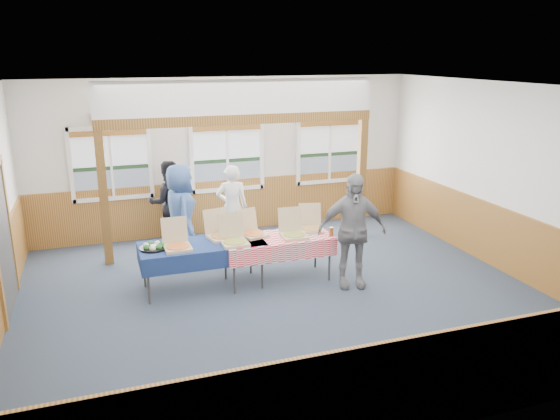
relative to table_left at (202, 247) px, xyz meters
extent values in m
plane|color=#26323F|center=(1.10, -0.69, -0.70)|extent=(8.00, 8.00, 0.00)
plane|color=white|center=(1.10, -0.69, 2.50)|extent=(8.00, 8.00, 0.00)
plane|color=silver|center=(1.10, 2.81, 0.90)|extent=(8.00, 0.00, 8.00)
plane|color=silver|center=(1.10, -4.19, 0.90)|extent=(8.00, 0.00, 8.00)
plane|color=silver|center=(5.10, -0.69, 0.90)|extent=(0.00, 8.00, 8.00)
cube|color=brown|center=(1.10, 2.78, -0.15)|extent=(7.98, 0.05, 1.10)
cube|color=brown|center=(1.10, -4.17, -0.15)|extent=(7.98, 0.05, 1.10)
cube|color=brown|center=(5.07, -0.69, -0.15)|extent=(0.05, 6.98, 1.10)
cube|color=#383838|center=(-2.86, 0.21, 0.35)|extent=(0.06, 1.30, 2.10)
cube|color=white|center=(-1.20, 2.75, 0.21)|extent=(1.52, 0.05, 0.08)
cube|color=white|center=(-1.20, 2.75, 1.59)|extent=(1.52, 0.05, 0.08)
cube|color=white|center=(-1.94, 2.75, 0.90)|extent=(0.08, 0.05, 1.46)
cube|color=white|center=(-0.46, 2.75, 0.90)|extent=(0.08, 0.05, 1.46)
cube|color=white|center=(-1.20, 2.75, 0.90)|extent=(0.05, 0.05, 1.30)
cube|color=slate|center=(-1.20, 2.79, 0.51)|extent=(1.40, 0.02, 0.52)
cube|color=#1A351B|center=(-1.20, 2.79, 0.81)|extent=(1.40, 0.02, 0.08)
cube|color=silver|center=(-1.20, 2.79, 1.20)|extent=(1.40, 0.02, 0.70)
cube|color=brown|center=(-1.20, 2.73, 1.49)|extent=(1.40, 0.07, 0.10)
cube|color=white|center=(1.10, 2.75, 0.21)|extent=(1.52, 0.05, 0.08)
cube|color=white|center=(1.10, 2.75, 1.59)|extent=(1.52, 0.05, 0.08)
cube|color=white|center=(0.36, 2.75, 0.90)|extent=(0.08, 0.05, 1.46)
cube|color=white|center=(1.84, 2.75, 0.90)|extent=(0.08, 0.05, 1.46)
cube|color=white|center=(1.10, 2.75, 0.90)|extent=(0.05, 0.05, 1.30)
cube|color=slate|center=(1.10, 2.79, 0.51)|extent=(1.40, 0.02, 0.52)
cube|color=#1A351B|center=(1.10, 2.79, 0.81)|extent=(1.40, 0.02, 0.08)
cube|color=silver|center=(1.10, 2.79, 1.20)|extent=(1.40, 0.02, 0.70)
cube|color=brown|center=(1.10, 2.73, 1.49)|extent=(1.40, 0.07, 0.10)
cube|color=white|center=(3.40, 2.75, 0.21)|extent=(1.52, 0.05, 0.08)
cube|color=white|center=(3.40, 2.75, 1.59)|extent=(1.52, 0.05, 0.08)
cube|color=white|center=(2.66, 2.75, 0.90)|extent=(0.08, 0.05, 1.46)
cube|color=white|center=(4.14, 2.75, 0.90)|extent=(0.08, 0.05, 1.46)
cube|color=white|center=(3.40, 2.75, 0.90)|extent=(0.05, 0.05, 1.30)
cube|color=slate|center=(3.40, 2.79, 0.51)|extent=(1.40, 0.02, 0.52)
cube|color=#1A351B|center=(3.40, 2.79, 0.81)|extent=(1.40, 0.02, 0.08)
cube|color=silver|center=(3.40, 2.79, 1.20)|extent=(1.40, 0.02, 0.70)
cube|color=brown|center=(3.40, 2.73, 1.49)|extent=(1.40, 0.07, 0.10)
cube|color=brown|center=(-1.40, 1.61, 0.50)|extent=(0.15, 0.15, 2.40)
cube|color=brown|center=(3.60, 1.61, 0.50)|extent=(0.15, 0.15, 2.40)
cube|color=brown|center=(1.10, 1.61, 1.79)|extent=(5.15, 0.18, 0.18)
cylinder|color=#383838|center=(-0.89, -0.34, -0.34)|extent=(0.04, 0.04, 0.73)
cylinder|color=#383838|center=(-0.89, 0.34, -0.34)|extent=(0.04, 0.04, 0.73)
cylinder|color=#383838|center=(0.89, -0.34, -0.34)|extent=(0.04, 0.04, 0.73)
cylinder|color=#383838|center=(0.89, 0.34, -0.34)|extent=(0.04, 0.04, 0.73)
cube|color=#383838|center=(0.00, 0.00, 0.03)|extent=(2.05, 1.38, 0.03)
cube|color=navy|center=(0.00, 0.00, 0.05)|extent=(2.13, 1.46, 0.01)
cube|color=navy|center=(0.00, -0.43, -0.09)|extent=(1.85, 0.67, 0.28)
cube|color=navy|center=(0.00, 0.43, -0.09)|extent=(1.85, 0.67, 0.28)
cylinder|color=#383838|center=(0.42, -0.38, -0.34)|extent=(0.04, 0.04, 0.73)
cylinder|color=#383838|center=(0.42, 0.22, -0.34)|extent=(0.04, 0.04, 0.73)
cylinder|color=#383838|center=(2.04, -0.38, -0.34)|extent=(0.04, 0.04, 0.73)
cylinder|color=#383838|center=(2.04, 0.22, -0.34)|extent=(0.04, 0.04, 0.73)
cube|color=#383838|center=(1.23, -0.08, 0.03)|extent=(1.88, 1.28, 0.03)
cube|color=red|center=(1.23, -0.08, 0.05)|extent=(1.96, 1.35, 0.01)
cube|color=red|center=(1.23, -0.47, -0.09)|extent=(1.70, 0.62, 0.28)
cube|color=red|center=(1.23, 0.31, -0.09)|extent=(1.70, 0.62, 0.28)
cube|color=beige|center=(-0.40, -0.15, 0.08)|extent=(0.41, 0.41, 0.05)
cylinder|color=gold|center=(-0.40, -0.15, 0.11)|extent=(0.36, 0.36, 0.01)
cube|color=beige|center=(-0.41, 0.09, 0.30)|extent=(0.40, 0.10, 0.40)
cube|color=beige|center=(0.35, 0.12, 0.08)|extent=(0.47, 0.47, 0.05)
cylinder|color=tan|center=(0.35, 0.12, 0.11)|extent=(0.41, 0.41, 0.01)
cube|color=beige|center=(0.30, 0.36, 0.30)|extent=(0.41, 0.17, 0.40)
cube|color=beige|center=(0.48, -0.22, 0.08)|extent=(0.41, 0.41, 0.05)
cylinder|color=gold|center=(0.48, -0.22, 0.11)|extent=(0.36, 0.36, 0.01)
cube|color=beige|center=(0.48, 0.03, 0.30)|extent=(0.40, 0.10, 0.40)
cube|color=beige|center=(0.88, 0.07, 0.08)|extent=(0.47, 0.47, 0.04)
cylinder|color=gold|center=(0.88, 0.07, 0.10)|extent=(0.41, 0.41, 0.01)
cube|color=beige|center=(0.82, 0.29, 0.28)|extent=(0.39, 0.19, 0.37)
cube|color=beige|center=(1.48, -0.20, 0.08)|extent=(0.42, 0.42, 0.05)
cylinder|color=gold|center=(1.48, -0.20, 0.11)|extent=(0.37, 0.37, 0.01)
cube|color=beige|center=(1.50, 0.04, 0.30)|extent=(0.41, 0.12, 0.40)
cube|color=beige|center=(1.88, 0.02, 0.08)|extent=(0.46, 0.46, 0.04)
cylinder|color=tan|center=(1.88, 0.02, 0.10)|extent=(0.40, 0.40, 0.01)
cube|color=beige|center=(1.93, 0.25, 0.28)|extent=(0.39, 0.17, 0.38)
cylinder|color=black|center=(-0.75, 0.00, 0.07)|extent=(0.43, 0.43, 0.03)
cylinder|color=white|center=(-0.75, 0.00, 0.09)|extent=(0.10, 0.10, 0.04)
sphere|color=#286627|center=(-0.63, 0.00, 0.10)|extent=(0.10, 0.10, 0.10)
sphere|color=silver|center=(-0.68, 0.09, 0.10)|extent=(0.10, 0.10, 0.10)
sphere|color=#286627|center=(-0.78, 0.12, 0.10)|extent=(0.10, 0.10, 0.10)
sphere|color=silver|center=(-0.86, 0.05, 0.10)|extent=(0.10, 0.10, 0.10)
sphere|color=#286627|center=(-0.86, -0.05, 0.10)|extent=(0.10, 0.10, 0.10)
sphere|color=silver|center=(-0.78, -0.12, 0.10)|extent=(0.10, 0.10, 0.10)
sphere|color=#286627|center=(-0.68, -0.09, 0.10)|extent=(0.10, 0.10, 0.10)
cylinder|color=#A7541B|center=(2.08, -0.33, 0.13)|extent=(0.07, 0.07, 0.15)
imported|color=white|center=(0.91, 1.67, 0.12)|extent=(0.66, 0.49, 1.64)
imported|color=black|center=(-0.19, 2.41, 0.12)|extent=(0.82, 0.65, 1.65)
imported|color=#3D5D98|center=(-0.11, 1.37, 0.19)|extent=(0.59, 0.88, 1.78)
imported|color=gray|center=(2.29, -0.66, 0.23)|extent=(1.17, 0.71, 1.87)
camera|label=1|loc=(-1.46, -8.09, 2.95)|focal=35.00mm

